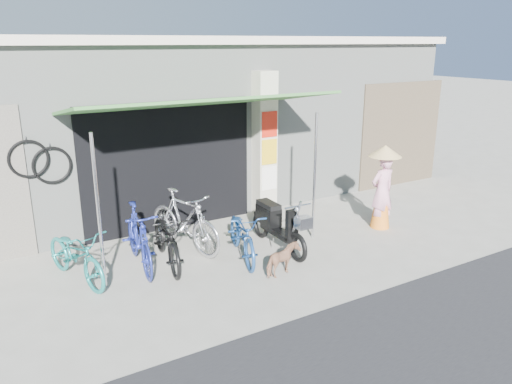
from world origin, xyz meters
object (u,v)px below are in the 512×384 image
bike_teal (76,255)px  nun (382,187)px  bike_blue (139,238)px  bike_black (167,238)px  moped (277,224)px  street_dog (283,260)px  bike_silver (184,220)px  bike_navy (243,234)px

bike_teal → nun: (5.69, -0.66, 0.39)m
bike_blue → bike_black: (0.44, -0.11, -0.06)m
moped → street_dog: bearing=-116.7°
bike_teal → nun: size_ratio=1.01×
nun → bike_blue: bearing=-7.8°
bike_silver → street_dog: size_ratio=2.98×
bike_teal → street_dog: bearing=-42.8°
bike_black → street_dog: size_ratio=2.87×
bike_silver → bike_navy: size_ratio=1.10×
bike_black → bike_silver: (0.49, 0.43, 0.09)m
bike_blue → bike_silver: (0.92, 0.32, 0.02)m
bike_navy → nun: bearing=13.9°
street_dog → bike_navy: bearing=-2.4°
bike_blue → nun: (4.70, -0.63, 0.31)m
street_dog → nun: (2.85, 0.79, 0.57)m
bike_blue → nun: nun is taller
street_dog → nun: bearing=-91.1°
bike_blue → moped: (2.36, -0.46, -0.07)m
bike_blue → bike_navy: bearing=-12.1°
bike_teal → bike_blue: (0.98, -0.03, 0.08)m
bike_navy → bike_blue: bearing=177.5°
bike_blue → bike_navy: size_ratio=1.05×
bike_black → bike_blue: bearing=173.9°
bike_blue → bike_black: size_ratio=0.99×
bike_blue → bike_black: bearing=-8.5°
bike_teal → bike_navy: (2.61, -0.56, -0.00)m
bike_blue → moped: bearing=-5.1°
bike_navy → nun: (3.08, -0.10, 0.39)m
bike_navy → bike_teal: bearing=-176.5°
street_dog → bike_silver: bearing=11.3°
nun → moped: bearing=-4.2°
bike_teal → bike_black: bearing=-21.4°
moped → bike_black: bearing=170.9°
bike_black → bike_navy: size_ratio=1.05×
bike_teal → bike_blue: bike_blue is taller
bike_navy → nun: size_ratio=1.00×
street_dog → moped: moped is taller
bike_black → bike_silver: bike_silver is taller
bike_black → moped: 1.95m
bike_teal → bike_navy: bearing=-27.8°
bike_blue → street_dog: size_ratio=2.85×
street_dog → bike_teal: bearing=46.1°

